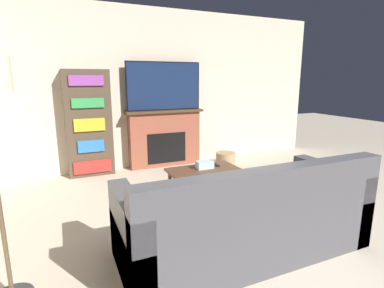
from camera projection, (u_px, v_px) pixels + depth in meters
wall_back at (163, 89)px, 5.28m from camera, size 6.22×0.06×2.70m
fireplace at (165, 138)px, 5.32m from camera, size 1.37×0.28×1.00m
tv at (164, 86)px, 5.11m from camera, size 1.31×0.03×0.82m
couch at (246, 221)px, 2.64m from camera, size 2.21×0.89×0.88m
coffee_table at (204, 173)px, 3.84m from camera, size 0.91×0.48×0.41m
tissue_box at (205, 165)px, 3.84m from camera, size 0.22×0.12×0.10m
remote_control at (216, 164)px, 3.98m from camera, size 0.04×0.15×0.02m
bookshelf at (89, 124)px, 4.73m from camera, size 0.70×0.29×1.68m
storage_basket at (226, 158)px, 5.45m from camera, size 0.36×0.36×0.22m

